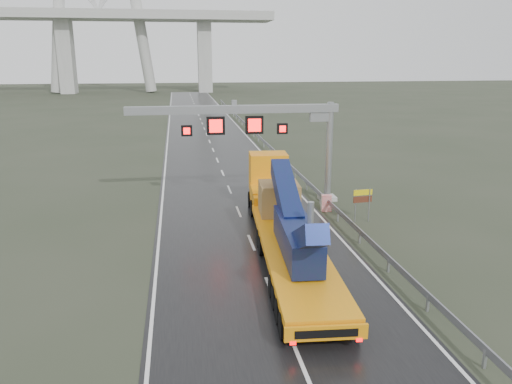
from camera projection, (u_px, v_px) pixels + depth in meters
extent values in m
plane|color=#2B3323|center=(290.00, 336.00, 18.98)|extent=(400.00, 400.00, 0.00)
cube|color=black|center=(213.00, 150.00, 57.12)|extent=(11.00, 200.00, 0.02)
cube|color=#A1A29D|center=(327.00, 198.00, 37.14)|extent=(1.20, 1.20, 0.30)
cylinder|color=gray|center=(329.00, 152.00, 36.24)|extent=(0.48, 0.48, 7.20)
cube|color=gray|center=(234.00, 109.00, 34.37)|extent=(14.80, 0.55, 0.55)
cube|color=gray|center=(320.00, 115.00, 35.42)|extent=(1.40, 0.35, 0.90)
cube|color=gray|center=(234.00, 103.00, 34.26)|extent=(0.35, 0.35, 0.35)
cube|color=black|center=(216.00, 126.00, 34.42)|extent=(1.25, 0.25, 1.25)
cube|color=#FF0C0C|center=(216.00, 126.00, 34.28)|extent=(0.90, 0.02, 0.90)
cube|color=black|center=(254.00, 125.00, 34.82)|extent=(1.25, 0.25, 1.25)
cube|color=#FF0C0C|center=(255.00, 125.00, 34.69)|extent=(0.90, 0.02, 0.90)
cube|color=black|center=(187.00, 131.00, 34.20)|extent=(0.75, 0.25, 0.75)
cube|color=#FF0C0C|center=(187.00, 131.00, 34.06)|extent=(0.54, 0.02, 0.54)
cube|color=black|center=(282.00, 129.00, 35.20)|extent=(0.75, 0.25, 0.75)
cube|color=#FF0C0C|center=(283.00, 129.00, 35.07)|extent=(0.54, 0.02, 0.54)
cube|color=#A1A29D|center=(66.00, 57.00, 144.50)|extent=(4.00, 6.00, 21.00)
cube|color=#A1A29D|center=(205.00, 57.00, 150.50)|extent=(4.00, 6.00, 21.00)
cube|color=orange|center=(293.00, 250.00, 24.61)|extent=(3.88, 14.64, 0.36)
cube|color=orange|center=(326.00, 333.00, 17.56)|extent=(3.00, 0.33, 0.57)
cube|color=black|center=(327.00, 334.00, 17.49)|extent=(2.27, 0.18, 0.31)
cube|color=#FF0505|center=(293.00, 343.00, 17.47)|extent=(0.23, 0.06, 0.12)
cube|color=#FF0505|center=(359.00, 340.00, 17.67)|extent=(0.23, 0.06, 0.12)
cube|color=orange|center=(274.00, 199.00, 31.86)|extent=(2.77, 1.42, 0.52)
cube|color=orange|center=(271.00, 196.00, 33.52)|extent=(2.89, 3.28, 1.24)
cube|color=orange|center=(268.00, 172.00, 34.98)|extent=(2.72, 2.24, 2.69)
cube|color=black|center=(267.00, 165.00, 35.92)|extent=(2.38, 0.21, 1.24)
cube|color=#11234F|center=(297.00, 238.00, 23.36)|extent=(1.87, 6.29, 1.45)
cube|color=#11234F|center=(286.00, 193.00, 26.52)|extent=(1.42, 5.75, 2.64)
cube|color=#11234F|center=(308.00, 239.00, 20.63)|extent=(1.21, 4.15, 2.50)
cylinder|color=gray|center=(311.00, 219.00, 23.17)|extent=(0.33, 0.33, 1.65)
cube|color=#A7824B|center=(279.00, 198.00, 29.49)|extent=(2.42, 2.42, 1.86)
cylinder|color=black|center=(311.00, 305.00, 20.29)|extent=(3.06, 1.24, 1.03)
cylinder|color=black|center=(285.00, 242.00, 27.24)|extent=(3.06, 1.24, 1.03)
cylinder|color=black|center=(268.00, 199.00, 35.28)|extent=(2.86, 1.33, 1.14)
cylinder|color=gray|center=(355.00, 206.00, 31.87)|extent=(0.07, 0.07, 2.18)
cylinder|color=gray|center=(369.00, 205.00, 32.01)|extent=(0.07, 0.07, 2.18)
cube|color=yellow|center=(363.00, 192.00, 31.71)|extent=(1.27, 0.18, 0.36)
cube|color=#532617|center=(363.00, 199.00, 31.83)|extent=(1.27, 0.18, 0.41)
cube|color=red|center=(326.00, 203.00, 34.29)|extent=(0.71, 0.43, 1.15)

